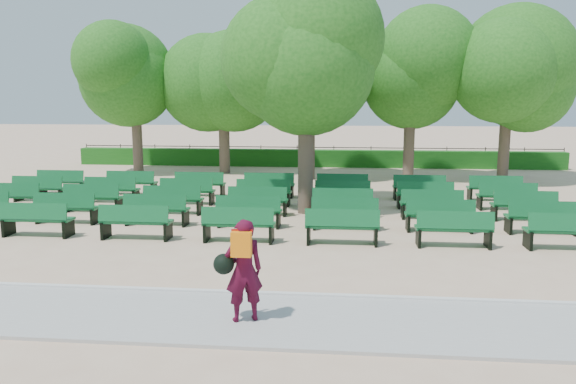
{
  "coord_description": "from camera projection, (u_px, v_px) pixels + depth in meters",
  "views": [
    {
      "loc": [
        1.51,
        -16.09,
        3.64
      ],
      "look_at": [
        0.02,
        -1.0,
        1.1
      ],
      "focal_mm": 35.0,
      "sensor_mm": 36.0,
      "label": 1
    }
  ],
  "objects": [
    {
      "name": "paving",
      "position": [
        249.0,
        319.0,
        9.27
      ],
      "size": [
        30.0,
        2.2,
        0.06
      ],
      "primitive_type": "cube",
      "color": "#AAAAA6",
      "rests_on": "ground"
    },
    {
      "name": "ground",
      "position": [
        291.0,
        223.0,
        16.54
      ],
      "size": [
        120.0,
        120.0,
        0.0
      ],
      "primitive_type": "plane",
      "color": "tan"
    },
    {
      "name": "tree_among",
      "position": [
        306.0,
        67.0,
        17.29
      ],
      "size": [
        4.72,
        4.72,
        6.73
      ],
      "color": "brown",
      "rests_on": "ground"
    },
    {
      "name": "curb",
      "position": [
        259.0,
        294.0,
        10.4
      ],
      "size": [
        30.0,
        0.12,
        0.1
      ],
      "primitive_type": "cube",
      "color": "silver",
      "rests_on": "ground"
    },
    {
      "name": "fence",
      "position": [
        315.0,
        166.0,
        30.68
      ],
      "size": [
        26.0,
        0.1,
        1.02
      ],
      "primitive_type": null,
      "color": "black",
      "rests_on": "ground"
    },
    {
      "name": "bench_array",
      "position": [
        257.0,
        212.0,
        17.67
      ],
      "size": [
        1.86,
        0.62,
        1.17
      ],
      "rotation": [
        0.0,
        0.0,
        0.02
      ],
      "color": "#105D2C",
      "rests_on": "ground"
    },
    {
      "name": "hedge",
      "position": [
        315.0,
        158.0,
        30.21
      ],
      "size": [
        26.0,
        0.7,
        0.9
      ],
      "primitive_type": "cube",
      "color": "#1B5D18",
      "rests_on": "ground"
    },
    {
      "name": "tree_line",
      "position": [
        311.0,
        177.0,
        26.36
      ],
      "size": [
        21.8,
        6.8,
        7.04
      ],
      "primitive_type": null,
      "color": "#2A6E1D",
      "rests_on": "ground"
    },
    {
      "name": "person",
      "position": [
        242.0,
        269.0,
        9.01
      ],
      "size": [
        0.85,
        0.61,
        1.69
      ],
      "rotation": [
        0.0,
        0.0,
        3.53
      ],
      "color": "#42091E",
      "rests_on": "ground"
    }
  ]
}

